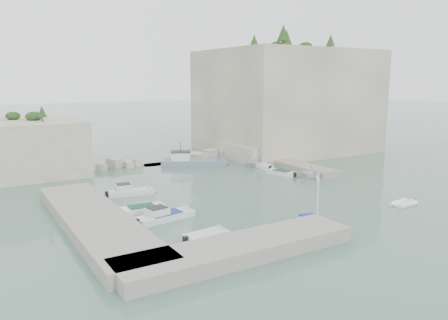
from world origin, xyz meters
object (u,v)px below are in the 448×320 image
tender_east_a (313,178)px  tender_east_c (262,168)px  work_boat (194,165)px  motorboat_d (165,220)px  rowboat (317,226)px  motorboat_a (131,195)px  inflatable_dinghy (403,205)px  tender_east_d (257,166)px  motorboat_e (206,239)px  motorboat_c (142,212)px  tender_east_b (282,175)px

tender_east_a → tender_east_c: size_ratio=0.85×
work_boat → motorboat_d: bearing=-95.5°
rowboat → motorboat_a: bearing=39.8°
motorboat_a → rowboat: bearing=-52.6°
inflatable_dinghy → tender_east_d: 23.66m
motorboat_e → inflatable_dinghy: (21.22, -1.97, 0.00)m
motorboat_a → work_boat: 17.28m
motorboat_d → tender_east_a: 23.22m
motorboat_d → inflatable_dinghy: bearing=-28.7°
motorboat_e → motorboat_a: bearing=86.9°
motorboat_d → tender_east_d: tender_east_d is taller
inflatable_dinghy → rowboat: bearing=177.8°
motorboat_d → tender_east_d: 26.22m
motorboat_c → rowboat: rowboat is taller
tender_east_a → tender_east_b: size_ratio=0.84×
tender_east_a → tender_east_d: 10.15m
motorboat_a → motorboat_d: size_ratio=0.89×
inflatable_dinghy → work_boat: (-8.43, 28.80, 0.00)m
inflatable_dinghy → tender_east_a: bearing=84.6°
motorboat_c → tender_east_b: size_ratio=1.10×
rowboat → tender_east_a: 18.37m
motorboat_c → motorboat_d: motorboat_d is taller
motorboat_e → tender_east_c: (20.28, 20.24, 0.00)m
tender_east_a → work_boat: work_boat is taller
motorboat_a → rowboat: 20.63m
inflatable_dinghy → work_boat: bearing=103.4°
motorboat_c → motorboat_e: (1.75, -9.30, 0.00)m
motorboat_a → motorboat_c: bearing=-92.5°
tender_east_a → inflatable_dinghy: bearing=-160.3°
motorboat_a → tender_east_c: bearing=19.8°
motorboat_d → motorboat_a: bearing=80.2°
inflatable_dinghy → tender_east_a: 13.60m
motorboat_d → tender_east_b: bearing=15.4°
motorboat_d → inflatable_dinghy: motorboat_d is taller
inflatable_dinghy → tender_east_b: bearing=92.3°
rowboat → work_boat: 29.13m
inflatable_dinghy → tender_east_b: tender_east_b is taller
tender_east_b → tender_east_c: same height
motorboat_c → motorboat_e: bearing=-76.0°
tender_east_a → motorboat_c: bearing=117.8°
motorboat_c → tender_east_a: (23.55, 2.33, 0.00)m
motorboat_c → motorboat_a: bearing=82.9°
rowboat → tender_east_c: size_ratio=0.97×
inflatable_dinghy → tender_east_d: tender_east_d is taller
tender_east_c → tender_east_d: (0.08, 1.44, 0.00)m
motorboat_c → tender_east_b: same height
motorboat_c → tender_east_a: size_ratio=1.30×
motorboat_d → tender_east_d: size_ratio=1.36×
tender_east_c → tender_east_d: 1.44m
motorboat_c → motorboat_d: 3.31m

